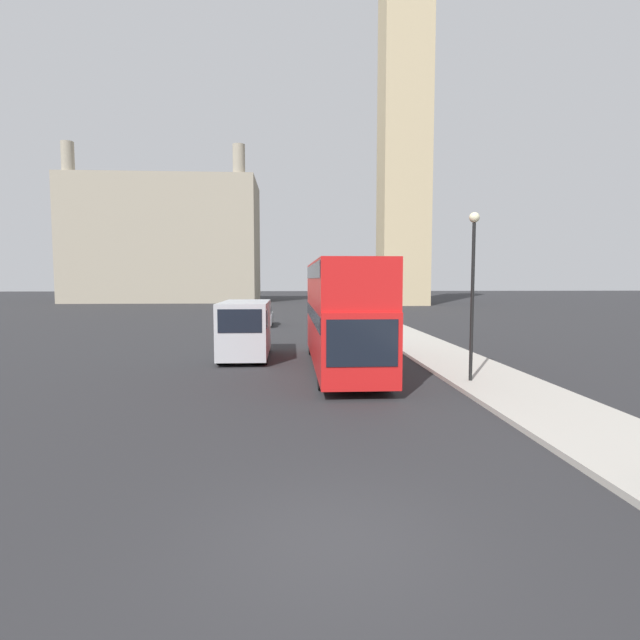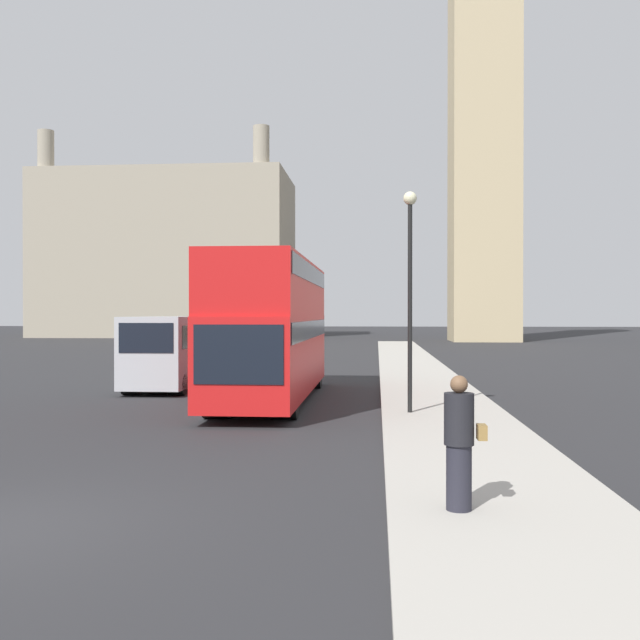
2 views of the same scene
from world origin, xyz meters
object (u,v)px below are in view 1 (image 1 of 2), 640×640
(street_lamp, at_px, (473,271))
(parked_sedan, at_px, (261,317))
(clock_tower, at_px, (405,71))
(white_van, at_px, (245,328))
(red_double_decker_bus, at_px, (343,310))

(street_lamp, distance_m, parked_sedan, 24.81)
(clock_tower, xyz_separation_m, street_lamp, (-9.99, -54.70, -28.95))
(white_van, bearing_deg, parked_sedan, 90.80)
(white_van, height_order, street_lamp, street_lamp)
(red_double_decker_bus, xyz_separation_m, parked_sedan, (-4.49, 19.61, -1.79))
(white_van, xyz_separation_m, street_lamp, (8.44, -6.37, 2.57))
(clock_tower, xyz_separation_m, white_van, (-18.43, -48.33, -31.52))
(parked_sedan, bearing_deg, clock_tower, 59.50)
(street_lamp, bearing_deg, white_van, 142.98)
(white_van, bearing_deg, red_double_decker_bus, -34.87)
(red_double_decker_bus, bearing_deg, parked_sedan, 102.90)
(red_double_decker_bus, height_order, parked_sedan, red_double_decker_bus)
(red_double_decker_bus, relative_size, parked_sedan, 2.49)
(clock_tower, relative_size, red_double_decker_bus, 5.72)
(white_van, bearing_deg, clock_tower, 69.12)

